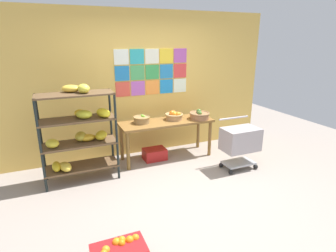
{
  "coord_description": "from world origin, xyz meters",
  "views": [
    {
      "loc": [
        -1.53,
        -3.05,
        2.11
      ],
      "look_at": [
        0.16,
        0.93,
        0.75
      ],
      "focal_mm": 29.47,
      "sensor_mm": 36.0,
      "label": 1
    }
  ],
  "objects_px": {
    "fruit_basket_centre": "(142,119)",
    "produce_crate_under_table": "(155,154)",
    "shopping_cart": "(240,141)",
    "banana_shelf_unit": "(79,130)",
    "fruit_basket_back_right": "(174,116)",
    "display_table": "(166,126)",
    "fruit_basket_back_left": "(199,115)"
  },
  "relations": [
    {
      "from": "display_table",
      "to": "fruit_basket_back_right",
      "type": "distance_m",
      "value": 0.24
    },
    {
      "from": "fruit_basket_back_left",
      "to": "shopping_cart",
      "type": "distance_m",
      "value": 0.91
    },
    {
      "from": "produce_crate_under_table",
      "to": "shopping_cart",
      "type": "relative_size",
      "value": 0.47
    },
    {
      "from": "fruit_basket_back_left",
      "to": "shopping_cart",
      "type": "bearing_deg",
      "value": -66.3
    },
    {
      "from": "fruit_basket_back_right",
      "to": "fruit_basket_back_left",
      "type": "relative_size",
      "value": 0.88
    },
    {
      "from": "fruit_basket_centre",
      "to": "produce_crate_under_table",
      "type": "xyz_separation_m",
      "value": [
        0.21,
        -0.05,
        -0.67
      ]
    },
    {
      "from": "fruit_basket_centre",
      "to": "fruit_basket_back_left",
      "type": "xyz_separation_m",
      "value": [
        1.06,
        -0.17,
        0.01
      ]
    },
    {
      "from": "fruit_basket_centre",
      "to": "fruit_basket_back_left",
      "type": "height_order",
      "value": "fruit_basket_back_left"
    },
    {
      "from": "banana_shelf_unit",
      "to": "display_table",
      "type": "height_order",
      "value": "banana_shelf_unit"
    },
    {
      "from": "produce_crate_under_table",
      "to": "fruit_basket_centre",
      "type": "bearing_deg",
      "value": 165.72
    },
    {
      "from": "banana_shelf_unit",
      "to": "fruit_basket_back_left",
      "type": "height_order",
      "value": "banana_shelf_unit"
    },
    {
      "from": "produce_crate_under_table",
      "to": "shopping_cart",
      "type": "distance_m",
      "value": 1.55
    },
    {
      "from": "fruit_basket_centre",
      "to": "produce_crate_under_table",
      "type": "bearing_deg",
      "value": -14.28
    },
    {
      "from": "banana_shelf_unit",
      "to": "fruit_basket_back_right",
      "type": "distance_m",
      "value": 1.73
    },
    {
      "from": "fruit_basket_centre",
      "to": "shopping_cart",
      "type": "xyz_separation_m",
      "value": [
        1.41,
        -0.96,
        -0.28
      ]
    },
    {
      "from": "display_table",
      "to": "produce_crate_under_table",
      "type": "xyz_separation_m",
      "value": [
        -0.23,
        0.0,
        -0.52
      ]
    },
    {
      "from": "fruit_basket_back_left",
      "to": "produce_crate_under_table",
      "type": "relative_size",
      "value": 0.92
    },
    {
      "from": "fruit_basket_back_right",
      "to": "display_table",
      "type": "bearing_deg",
      "value": -167.28
    },
    {
      "from": "fruit_basket_centre",
      "to": "shopping_cart",
      "type": "distance_m",
      "value": 1.72
    },
    {
      "from": "display_table",
      "to": "fruit_basket_centre",
      "type": "relative_size",
      "value": 5.75
    },
    {
      "from": "display_table",
      "to": "fruit_basket_centre",
      "type": "height_order",
      "value": "fruit_basket_centre"
    },
    {
      "from": "produce_crate_under_table",
      "to": "fruit_basket_back_left",
      "type": "bearing_deg",
      "value": -7.67
    },
    {
      "from": "produce_crate_under_table",
      "to": "banana_shelf_unit",
      "type": "bearing_deg",
      "value": -168.36
    },
    {
      "from": "banana_shelf_unit",
      "to": "display_table",
      "type": "relative_size",
      "value": 0.89
    },
    {
      "from": "shopping_cart",
      "to": "fruit_basket_back_right",
      "type": "bearing_deg",
      "value": 139.73
    },
    {
      "from": "display_table",
      "to": "banana_shelf_unit",
      "type": "bearing_deg",
      "value": -170.28
    },
    {
      "from": "fruit_basket_back_right",
      "to": "produce_crate_under_table",
      "type": "distance_m",
      "value": 0.79
    },
    {
      "from": "banana_shelf_unit",
      "to": "fruit_basket_back_right",
      "type": "height_order",
      "value": "banana_shelf_unit"
    },
    {
      "from": "fruit_basket_back_right",
      "to": "shopping_cart",
      "type": "xyz_separation_m",
      "value": [
        0.79,
        -0.94,
        -0.28
      ]
    },
    {
      "from": "fruit_basket_back_right",
      "to": "banana_shelf_unit",
      "type": "bearing_deg",
      "value": -169.98
    },
    {
      "from": "banana_shelf_unit",
      "to": "fruit_basket_back_left",
      "type": "distance_m",
      "value": 2.15
    },
    {
      "from": "banana_shelf_unit",
      "to": "shopping_cart",
      "type": "height_order",
      "value": "banana_shelf_unit"
    }
  ]
}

